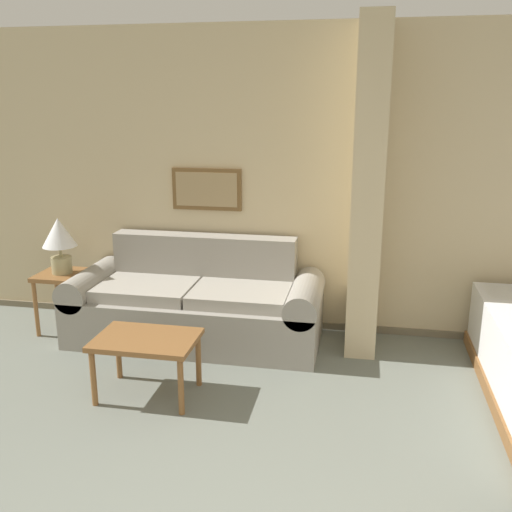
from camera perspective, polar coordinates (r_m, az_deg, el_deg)
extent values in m
cube|color=#CCB78E|center=(4.92, 11.91, 6.96)|extent=(7.64, 0.12, 2.60)
cube|color=#70644E|center=(5.19, 11.14, -7.17)|extent=(7.64, 0.02, 0.06)
cube|color=brown|center=(5.04, -4.95, 6.66)|extent=(0.62, 0.02, 0.37)
cube|color=#9E845B|center=(5.02, -4.99, 6.64)|extent=(0.55, 0.01, 0.30)
cube|color=#CCB78E|center=(4.57, 11.12, 6.38)|extent=(0.24, 0.58, 2.60)
cube|color=gray|center=(4.90, -6.07, -6.18)|extent=(1.62, 0.84, 0.40)
cube|color=gray|center=(5.05, -5.16, -0.39)|extent=(1.62, 0.20, 0.45)
cube|color=gray|center=(5.23, -15.91, -5.26)|extent=(0.24, 0.84, 0.40)
cylinder|color=gray|center=(5.15, -16.12, -2.62)|extent=(0.26, 0.84, 0.26)
cube|color=gray|center=(4.72, 4.88, -6.98)|extent=(0.24, 0.84, 0.40)
cylinder|color=gray|center=(4.63, 4.95, -4.08)|extent=(0.26, 0.84, 0.26)
cube|color=#A49F94|center=(4.90, -10.88, -3.26)|extent=(0.79, 0.60, 0.10)
cube|color=#A49F94|center=(4.67, -1.55, -3.92)|extent=(0.79, 0.60, 0.10)
cube|color=brown|center=(3.99, -10.94, -8.24)|extent=(0.69, 0.48, 0.04)
cylinder|color=brown|center=(4.04, -15.95, -11.67)|extent=(0.04, 0.04, 0.40)
cylinder|color=brown|center=(3.82, -7.52, -12.83)|extent=(0.04, 0.04, 0.40)
cylinder|color=brown|center=(4.36, -13.60, -9.39)|extent=(0.04, 0.04, 0.40)
cylinder|color=brown|center=(4.16, -5.78, -10.29)|extent=(0.04, 0.04, 0.40)
cube|color=brown|center=(5.26, -18.76, -1.80)|extent=(0.42, 0.42, 0.04)
cylinder|color=brown|center=(5.28, -21.14, -4.99)|extent=(0.04, 0.04, 0.50)
cylinder|color=brown|center=(5.11, -17.73, -5.36)|extent=(0.04, 0.04, 0.50)
cylinder|color=brown|center=(5.57, -19.24, -3.77)|extent=(0.04, 0.04, 0.50)
cylinder|color=brown|center=(5.40, -15.96, -4.07)|extent=(0.04, 0.04, 0.50)
cylinder|color=tan|center=(5.23, -18.85, -0.84)|extent=(0.17, 0.17, 0.15)
cylinder|color=tan|center=(5.20, -18.97, 0.43)|extent=(0.02, 0.02, 0.09)
cone|color=silver|center=(5.16, -19.13, 2.26)|extent=(0.29, 0.29, 0.25)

